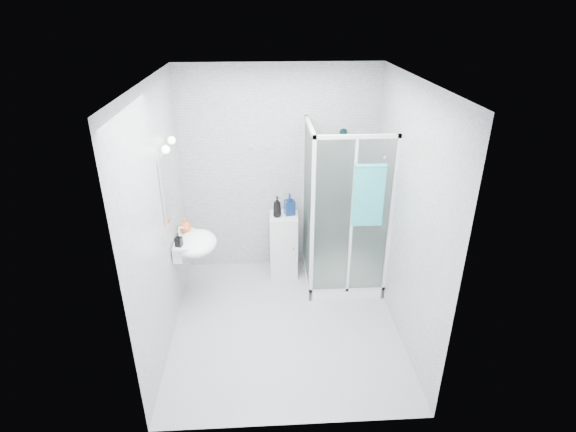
{
  "coord_description": "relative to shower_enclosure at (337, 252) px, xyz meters",
  "views": [
    {
      "loc": [
        -0.2,
        -3.93,
        3.2
      ],
      "look_at": [
        0.05,
        0.35,
        1.15
      ],
      "focal_mm": 28.0,
      "sensor_mm": 36.0,
      "label": 1
    }
  ],
  "objects": [
    {
      "name": "wall_hooks",
      "position": [
        -0.92,
        0.49,
        1.17
      ],
      "size": [
        0.23,
        0.06,
        0.03
      ],
      "color": "silver",
      "rests_on": "room"
    },
    {
      "name": "shampoo_bottle_b",
      "position": [
        -0.56,
        0.3,
        0.52
      ],
      "size": [
        0.14,
        0.14,
        0.27
      ],
      "primitive_type": "imported",
      "rotation": [
        0.0,
        0.0,
        0.2
      ],
      "color": "navy",
      "rests_on": "storage_cabinet"
    },
    {
      "name": "shampoo_bottle_a",
      "position": [
        -0.71,
        0.24,
        0.52
      ],
      "size": [
        0.13,
        0.13,
        0.26
      ],
      "primitive_type": "imported",
      "rotation": [
        0.0,
        0.0,
        0.39
      ],
      "color": "black",
      "rests_on": "storage_cabinet"
    },
    {
      "name": "storage_cabinet",
      "position": [
        -0.63,
        0.27,
        -0.03
      ],
      "size": [
        0.36,
        0.38,
        0.83
      ],
      "rotation": [
        0.0,
        0.0,
        -0.04
      ],
      "color": "silver",
      "rests_on": "ground"
    },
    {
      "name": "room",
      "position": [
        -0.67,
        -0.77,
        0.85
      ],
      "size": [
        2.4,
        2.6,
        2.6
      ],
      "color": "silver",
      "rests_on": "ground"
    },
    {
      "name": "shower_enclosure",
      "position": [
        0.0,
        0.0,
        0.0
      ],
      "size": [
        0.9,
        0.95,
        2.0
      ],
      "color": "white",
      "rests_on": "ground"
    },
    {
      "name": "vanity_lights",
      "position": [
        -1.8,
        -0.32,
        1.47
      ],
      "size": [
        0.1,
        0.4,
        0.08
      ],
      "color": "silver",
      "rests_on": "room"
    },
    {
      "name": "wall_basin",
      "position": [
        -1.66,
        -0.32,
        0.35
      ],
      "size": [
        0.46,
        0.56,
        0.35
      ],
      "color": "white",
      "rests_on": "ground"
    },
    {
      "name": "mirror",
      "position": [
        -1.85,
        -0.32,
        1.05
      ],
      "size": [
        0.02,
        0.6,
        0.7
      ],
      "primitive_type": "cube",
      "color": "white",
      "rests_on": "room"
    },
    {
      "name": "hand_towel",
      "position": [
        0.23,
        -0.4,
        0.93
      ],
      "size": [
        0.33,
        0.05,
        0.7
      ],
      "color": "teal",
      "rests_on": "shower_enclosure"
    },
    {
      "name": "soap_dispenser_orange",
      "position": [
        -1.76,
        -0.16,
        0.5
      ],
      "size": [
        0.14,
        0.14,
        0.17
      ],
      "primitive_type": "imported",
      "rotation": [
        0.0,
        0.0,
        0.03
      ],
      "color": "#D75519",
      "rests_on": "wall_basin"
    },
    {
      "name": "soap_dispenser_black",
      "position": [
        -1.78,
        -0.49,
        0.49
      ],
      "size": [
        0.08,
        0.09,
        0.15
      ],
      "primitive_type": "imported",
      "rotation": [
        0.0,
        0.0,
        -0.27
      ],
      "color": "black",
      "rests_on": "wall_basin"
    }
  ]
}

